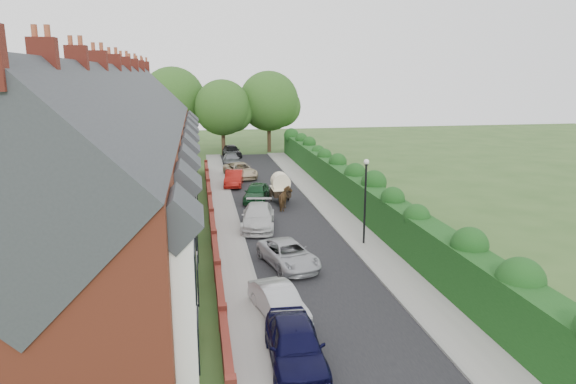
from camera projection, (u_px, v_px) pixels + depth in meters
name	position (u px, v px, depth m)	size (l,w,h in m)	color
ground	(324.00, 274.00, 26.04)	(140.00, 140.00, 0.00)	#2D4C1E
road	(280.00, 216.00, 36.52)	(6.00, 58.00, 0.02)	black
pavement_hedge_side	(336.00, 213.00, 37.19)	(2.20, 58.00, 0.12)	gray
pavement_house_side	(226.00, 218.00, 35.86)	(1.70, 58.00, 0.12)	gray
kerb_hedge_side	(322.00, 214.00, 37.02)	(0.18, 58.00, 0.13)	gray
kerb_house_side	(237.00, 218.00, 35.99)	(0.18, 58.00, 0.13)	gray
hedge	(360.00, 191.00, 37.15)	(2.10, 58.00, 2.85)	#133C13
terrace_row	(123.00, 161.00, 32.79)	(9.05, 40.50, 11.50)	#933A25
garden_wall_row	(212.00, 217.00, 34.64)	(0.35, 40.35, 1.10)	maroon
lamppost	(365.00, 191.00, 29.71)	(0.32, 0.32, 5.16)	black
tree_far_left	(225.00, 109.00, 62.78)	(7.14, 6.80, 9.29)	#332316
tree_far_right	(272.00, 103.00, 65.57)	(7.98, 7.60, 10.31)	#332316
tree_far_back	(176.00, 101.00, 64.45)	(8.40, 8.00, 10.82)	#332316
car_navy	(295.00, 344.00, 17.72)	(1.88, 4.67, 1.59)	black
car_silver_a	(278.00, 302.00, 21.36)	(1.39, 4.00, 1.32)	#9C9CA0
car_silver_b	(288.00, 254.00, 26.97)	(2.14, 4.64, 1.29)	#A5A7AD
car_white	(258.00, 217.00, 33.69)	(2.11, 5.19, 1.51)	silver
car_green	(256.00, 192.00, 40.71)	(1.72, 4.27, 1.46)	#11391C
car_red	(234.00, 178.00, 46.30)	(1.51, 4.34, 1.43)	maroon
car_beige	(240.00, 170.00, 50.00)	(2.37, 5.14, 1.43)	tan
car_grey	(232.00, 160.00, 56.82)	(1.80, 4.42, 1.28)	slate
car_black	(232.00, 151.00, 62.57)	(1.76, 4.37, 1.49)	black
horse	(285.00, 199.00, 38.11)	(0.91, 2.00, 1.69)	#4D351C
horse_cart	(281.00, 186.00, 40.07)	(1.51, 3.34, 2.41)	black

